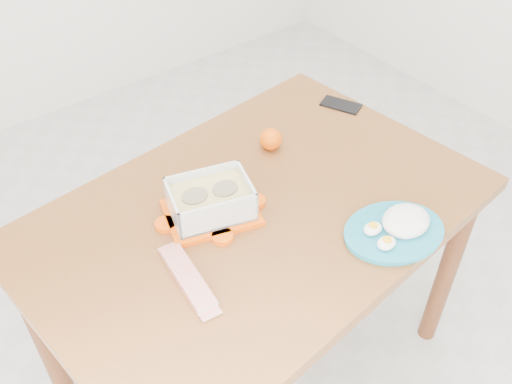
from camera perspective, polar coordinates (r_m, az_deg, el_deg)
ground at (r=2.25m, az=1.00°, el=-10.77°), size 3.50×3.50×0.00m
dining_table at (r=1.57m, az=0.00°, el=-4.30°), size 1.28×0.92×0.75m
food_container at (r=1.46m, az=-4.57°, el=-0.89°), size 0.27×0.24×0.10m
orange_fruit at (r=1.69m, az=1.49°, el=5.30°), size 0.07×0.07×0.07m
rice_plate at (r=1.47m, az=14.02°, el=-3.38°), size 0.32×0.32×0.07m
candy_bar at (r=1.34m, az=-6.81°, el=-8.53°), size 0.08×0.21×0.02m
smartphone at (r=1.91m, az=8.49°, el=8.61°), size 0.11×0.14×0.01m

